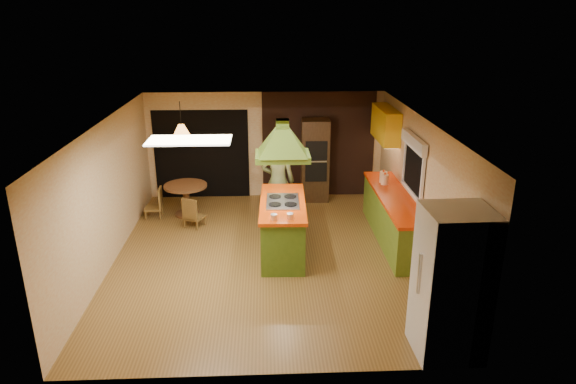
{
  "coord_description": "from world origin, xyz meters",
  "views": [
    {
      "loc": [
        -0.0,
        -8.48,
        4.28
      ],
      "look_at": [
        0.39,
        0.25,
        1.15
      ],
      "focal_mm": 32.0,
      "sensor_mm": 36.0,
      "label": 1
    }
  ],
  "objects_px": {
    "canister_large": "(383,177)",
    "dining_table": "(186,194)",
    "wall_oven": "(315,160)",
    "kitchen_island": "(283,227)",
    "refrigerator": "(452,283)",
    "man": "(278,181)"
  },
  "relations": [
    {
      "from": "refrigerator",
      "to": "dining_table",
      "type": "height_order",
      "value": "refrigerator"
    },
    {
      "from": "man",
      "to": "refrigerator",
      "type": "bearing_deg",
      "value": 120.46
    },
    {
      "from": "refrigerator",
      "to": "wall_oven",
      "type": "bearing_deg",
      "value": 99.68
    },
    {
      "from": "refrigerator",
      "to": "canister_large",
      "type": "height_order",
      "value": "refrigerator"
    },
    {
      "from": "kitchen_island",
      "to": "man",
      "type": "bearing_deg",
      "value": 93.82
    },
    {
      "from": "man",
      "to": "refrigerator",
      "type": "height_order",
      "value": "refrigerator"
    },
    {
      "from": "wall_oven",
      "to": "dining_table",
      "type": "height_order",
      "value": "wall_oven"
    },
    {
      "from": "man",
      "to": "wall_oven",
      "type": "distance_m",
      "value": 1.7
    },
    {
      "from": "kitchen_island",
      "to": "wall_oven",
      "type": "bearing_deg",
      "value": 74.8
    },
    {
      "from": "kitchen_island",
      "to": "wall_oven",
      "type": "distance_m",
      "value": 2.96
    },
    {
      "from": "refrigerator",
      "to": "wall_oven",
      "type": "height_order",
      "value": "refrigerator"
    },
    {
      "from": "man",
      "to": "wall_oven",
      "type": "relative_size",
      "value": 0.97
    },
    {
      "from": "kitchen_island",
      "to": "refrigerator",
      "type": "relative_size",
      "value": 1.02
    },
    {
      "from": "refrigerator",
      "to": "wall_oven",
      "type": "relative_size",
      "value": 1.04
    },
    {
      "from": "kitchen_island",
      "to": "canister_large",
      "type": "height_order",
      "value": "canister_large"
    },
    {
      "from": "man",
      "to": "dining_table",
      "type": "distance_m",
      "value": 2.11
    },
    {
      "from": "dining_table",
      "to": "canister_large",
      "type": "bearing_deg",
      "value": -9.34
    },
    {
      "from": "kitchen_island",
      "to": "dining_table",
      "type": "xyz_separation_m",
      "value": [
        -2.04,
        1.92,
        -0.02
      ]
    },
    {
      "from": "canister_large",
      "to": "dining_table",
      "type": "bearing_deg",
      "value": 170.66
    },
    {
      "from": "kitchen_island",
      "to": "refrigerator",
      "type": "height_order",
      "value": "refrigerator"
    },
    {
      "from": "refrigerator",
      "to": "man",
      "type": "bearing_deg",
      "value": 113.68
    },
    {
      "from": "wall_oven",
      "to": "kitchen_island",
      "type": "bearing_deg",
      "value": -105.17
    }
  ]
}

